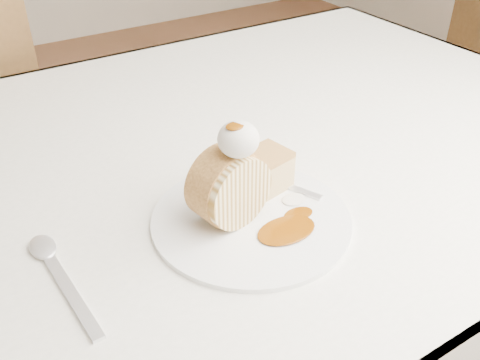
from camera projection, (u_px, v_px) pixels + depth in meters
table at (203, 198)px, 0.86m from camera, size 1.40×0.90×0.75m
chair_end at (458, 106)px, 1.49m from camera, size 0.50×0.50×0.88m
plate at (251, 219)px, 0.66m from camera, size 0.29×0.29×0.01m
roulade_slice at (229, 187)px, 0.63m from camera, size 0.10×0.07×0.09m
cake_chunk at (267, 172)px, 0.70m from camera, size 0.06×0.06×0.05m
whipped_cream at (238, 139)px, 0.59m from camera, size 0.05×0.05×0.04m
caramel_drizzle at (236, 122)px, 0.58m from camera, size 0.02×0.02×0.01m
caramel_pool at (286, 230)px, 0.63m from camera, size 0.08×0.06×0.00m
fork at (286, 186)px, 0.71m from camera, size 0.08×0.14×0.00m
spoon at (72, 296)px, 0.56m from camera, size 0.04×0.17×0.00m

